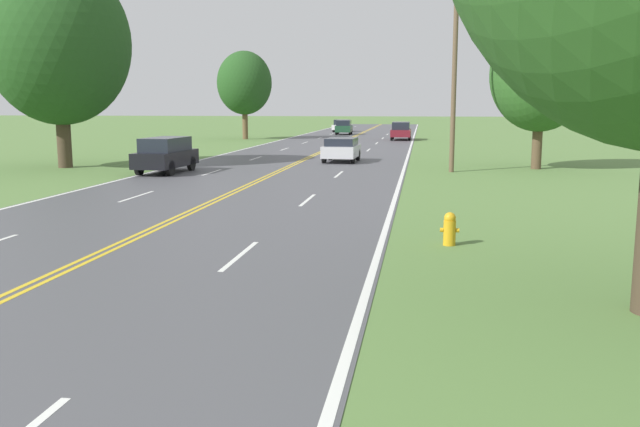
# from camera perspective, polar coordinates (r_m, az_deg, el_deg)

# --- Properties ---
(fire_hydrant) EXTENTS (0.46, 0.30, 0.80)m
(fire_hydrant) POSITION_cam_1_polar(r_m,az_deg,el_deg) (16.47, 10.86, -1.25)
(fire_hydrant) COLOR gold
(fire_hydrant) RESTS_ON ground
(utility_pole_midground) EXTENTS (1.80, 0.24, 9.55)m
(utility_pole_midground) POSITION_cam_1_polar(r_m,az_deg,el_deg) (34.51, 11.25, 11.64)
(utility_pole_midground) COLOR brown
(utility_pole_midground) RESTS_ON ground
(tree_left_verge) EXTENTS (7.43, 7.43, 10.81)m
(tree_left_verge) POSITION_cam_1_polar(r_m,az_deg,el_deg) (38.86, -21.18, 13.25)
(tree_left_verge) COLOR #473828
(tree_left_verge) RESTS_ON ground
(tree_behind_sign) EXTENTS (5.14, 5.14, 7.85)m
(tree_behind_sign) POSITION_cam_1_polar(r_m,az_deg,el_deg) (37.22, 18.08, 11.09)
(tree_behind_sign) COLOR brown
(tree_behind_sign) RESTS_ON ground
(tree_right_cluster) EXTENTS (5.29, 5.29, 8.46)m
(tree_right_cluster) POSITION_cam_1_polar(r_m,az_deg,el_deg) (66.99, -6.38, 10.86)
(tree_right_cluster) COLOR brown
(tree_right_cluster) RESTS_ON ground
(car_black_suv_approaching) EXTENTS (1.94, 4.39, 1.75)m
(car_black_suv_approaching) POSITION_cam_1_polar(r_m,az_deg,el_deg) (34.26, -12.86, 4.90)
(car_black_suv_approaching) COLOR black
(car_black_suv_approaching) RESTS_ON ground
(car_silver_hatchback_mid_near) EXTENTS (1.98, 3.77, 1.41)m
(car_silver_hatchback_mid_near) POSITION_cam_1_polar(r_m,az_deg,el_deg) (39.98, 1.82, 5.47)
(car_silver_hatchback_mid_near) COLOR black
(car_silver_hatchback_mid_near) RESTS_ON ground
(car_maroon_suv_mid_far) EXTENTS (1.85, 4.77, 1.71)m
(car_maroon_suv_mid_far) POSITION_cam_1_polar(r_m,az_deg,el_deg) (65.51, 6.84, 6.98)
(car_maroon_suv_mid_far) COLOR black
(car_maroon_suv_mid_far) RESTS_ON ground
(car_dark_green_hatchback_receding) EXTENTS (1.81, 3.60, 1.62)m
(car_dark_green_hatchback_receding) POSITION_cam_1_polar(r_m,az_deg,el_deg) (76.69, 2.02, 7.30)
(car_dark_green_hatchback_receding) COLOR black
(car_dark_green_hatchback_receding) RESTS_ON ground
(car_white_sedan_distant) EXTENTS (2.11, 4.35, 1.50)m
(car_white_sedan_distant) POSITION_cam_1_polar(r_m,az_deg,el_deg) (84.77, 1.88, 7.41)
(car_white_sedan_distant) COLOR black
(car_white_sedan_distant) RESTS_ON ground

